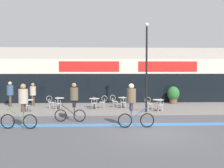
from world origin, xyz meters
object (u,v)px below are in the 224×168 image
pedestrian_far_end (33,92)px  cafe_chair_1_side (51,101)px  cafe_chair_3_side (114,100)px  bistro_table_2 (94,101)px  bistro_table_4 (158,103)px  cafe_chair_2_near (94,102)px  bistro_table_1 (59,101)px  bistro_table_3 (123,100)px  cafe_chair_2_side (103,101)px  cafe_chair_0_near (25,105)px  cafe_chair_4_near (160,104)px  cyclist_2 (73,99)px  lamp_post (147,61)px  cafe_chair_4_side (149,103)px  pedestrian_near_end (10,92)px  bistro_table_0 (28,103)px  cafe_chair_1_near (58,102)px  cyclist_0 (133,102)px  cafe_chair_3_near (123,101)px  planter_pot (173,94)px  cyclist_1 (22,103)px

pedestrian_far_end → cafe_chair_1_side: bearing=149.4°
cafe_chair_3_side → pedestrian_far_end: size_ratio=0.52×
bistro_table_2 → bistro_table_4: (4.32, -1.15, 0.01)m
cafe_chair_2_near → bistro_table_4: bearing=-99.6°
bistro_table_1 → cafe_chair_2_near: cafe_chair_2_near is taller
bistro_table_3 → cafe_chair_2_side: bearing=-165.1°
bistro_table_2 → cafe_chair_0_near: cafe_chair_0_near is taller
cafe_chair_2_near → cafe_chair_4_near: bearing=-107.6°
cyclist_2 → bistro_table_1: bearing=-67.2°
pedestrian_far_end → lamp_post: bearing=170.1°
cafe_chair_4_side → pedestrian_near_end: bearing=167.4°
bistro_table_0 → cafe_chair_1_near: cafe_chair_1_near is taller
bistro_table_4 → cyclist_0: (-2.30, -4.65, 0.61)m
cafe_chair_1_near → cafe_chair_1_side: same height
cafe_chair_3_side → cyclist_2: cyclist_2 is taller
cafe_chair_4_side → pedestrian_near_end: 10.23m
cafe_chair_1_near → cyclist_0: size_ratio=0.41×
cafe_chair_2_near → cafe_chair_3_near: bearing=-82.3°
bistro_table_2 → cafe_chair_4_near: (4.31, -1.77, 0.01)m
bistro_table_0 → planter_pot: size_ratio=0.54×
cafe_chair_2_near → cafe_chair_4_side: bearing=-100.8°
cafe_chair_4_side → pedestrian_near_end: pedestrian_near_end is taller
bistro_table_3 → cyclist_0: bearing=-90.2°
cafe_chair_4_side → cyclist_1: size_ratio=0.41×
cafe_chair_3_near → pedestrian_near_end: size_ratio=0.49×
cafe_chair_1_side → cafe_chair_3_near: same height
pedestrian_far_end → cafe_chair_2_side: bearing=176.5°
bistro_table_2 → cafe_chair_0_near: bearing=-158.1°
cafe_chair_0_near → bistro_table_2: bearing=-60.8°
bistro_table_0 → cafe_chair_3_side: size_ratio=0.83×
cafe_chair_2_side → pedestrian_near_end: size_ratio=0.49×
bistro_table_4 → cyclist_1: bearing=-148.6°
cafe_chair_0_near → pedestrian_far_end: pedestrian_far_end is taller
bistro_table_4 → cafe_chair_1_side: 7.49m
cafe_chair_4_near → pedestrian_far_end: (-9.00, 3.32, 0.51)m
planter_pot → lamp_post: size_ratio=0.24×
cyclist_2 → cafe_chair_1_near: bearing=-64.2°
cafe_chair_1_side → pedestrian_far_end: size_ratio=0.52×
bistro_table_2 → cyclist_0: 6.17m
bistro_table_1 → cafe_chair_0_near: size_ratio=0.83×
cafe_chair_4_near → bistro_table_0: bearing=88.1°
cafe_chair_1_side → lamp_post: bearing=-13.2°
cafe_chair_2_side → pedestrian_far_end: size_ratio=0.52×
cafe_chair_3_side → cyclist_1: 7.81m
bistro_table_1 → bistro_table_3: bistro_table_1 is taller
cyclist_0 → cyclist_1: size_ratio=1.00×
cafe_chair_1_side → pedestrian_far_end: (-1.61, 1.52, 0.51)m
lamp_post → cafe_chair_4_near: bearing=3.0°
bistro_table_3 → cyclist_2: size_ratio=0.34×
bistro_table_1 → planter_pot: 9.06m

